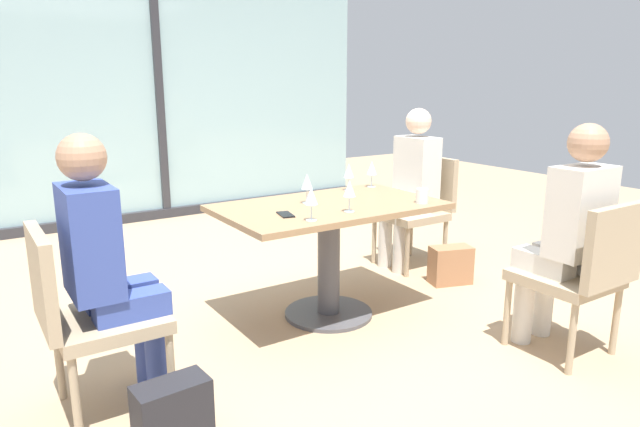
# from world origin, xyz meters

# --- Properties ---
(ground_plane) EXTENTS (12.00, 12.00, 0.00)m
(ground_plane) POSITION_xyz_m (0.00, 0.00, 0.00)
(ground_plane) COLOR tan
(window_wall_backdrop) EXTENTS (4.87, 0.10, 2.70)m
(window_wall_backdrop) POSITION_xyz_m (0.00, 3.20, 1.21)
(window_wall_backdrop) COLOR #94B7BC
(window_wall_backdrop) RESTS_ON ground_plane
(dining_table_main) EXTENTS (1.35, 0.81, 0.73)m
(dining_table_main) POSITION_xyz_m (0.00, 0.00, 0.54)
(dining_table_main) COLOR #997551
(dining_table_main) RESTS_ON ground_plane
(chair_side_end) EXTENTS (0.50, 0.46, 0.87)m
(chair_side_end) POSITION_xyz_m (-1.50, -0.31, 0.50)
(chair_side_end) COLOR tan
(chair_side_end) RESTS_ON ground_plane
(chair_far_right) EXTENTS (0.50, 0.46, 0.87)m
(chair_far_right) POSITION_xyz_m (1.20, 0.47, 0.50)
(chair_far_right) COLOR tan
(chair_far_right) RESTS_ON ground_plane
(chair_front_right) EXTENTS (0.46, 0.50, 0.87)m
(chair_front_right) POSITION_xyz_m (0.81, -1.19, 0.50)
(chair_front_right) COLOR tan
(chair_front_right) RESTS_ON ground_plane
(person_side_end) EXTENTS (0.39, 0.34, 1.26)m
(person_side_end) POSITION_xyz_m (-1.39, -0.31, 0.70)
(person_side_end) COLOR #384C9E
(person_side_end) RESTS_ON ground_plane
(person_far_right) EXTENTS (0.39, 0.34, 1.26)m
(person_far_right) POSITION_xyz_m (1.09, 0.47, 0.70)
(person_far_right) COLOR silver
(person_far_right) RESTS_ON ground_plane
(person_front_right) EXTENTS (0.34, 0.39, 1.26)m
(person_front_right) POSITION_xyz_m (0.81, -1.08, 0.70)
(person_front_right) COLOR silver
(person_front_right) RESTS_ON ground_plane
(wine_glass_0) EXTENTS (0.07, 0.07, 0.18)m
(wine_glass_0) POSITION_xyz_m (-0.10, 0.09, 0.86)
(wine_glass_0) COLOR silver
(wine_glass_0) RESTS_ON dining_table_main
(wine_glass_1) EXTENTS (0.07, 0.07, 0.18)m
(wine_glass_1) POSITION_xyz_m (-0.32, -0.30, 0.86)
(wine_glass_1) COLOR silver
(wine_glass_1) RESTS_ON dining_table_main
(wine_glass_2) EXTENTS (0.07, 0.07, 0.18)m
(wine_glass_2) POSITION_xyz_m (0.57, 0.30, 0.86)
(wine_glass_2) COLOR silver
(wine_glass_2) RESTS_ON dining_table_main
(wine_glass_3) EXTENTS (0.07, 0.07, 0.18)m
(wine_glass_3) POSITION_xyz_m (-0.02, -0.24, 0.86)
(wine_glass_3) COLOR silver
(wine_glass_3) RESTS_ON dining_table_main
(wine_glass_4) EXTENTS (0.07, 0.07, 0.18)m
(wine_glass_4) POSITION_xyz_m (0.36, 0.29, 0.86)
(wine_glass_4) COLOR silver
(wine_glass_4) RESTS_ON dining_table_main
(coffee_cup) EXTENTS (0.08, 0.08, 0.09)m
(coffee_cup) POSITION_xyz_m (0.49, -0.29, 0.78)
(coffee_cup) COLOR white
(coffee_cup) RESTS_ON dining_table_main
(cell_phone_on_table) EXTENTS (0.10, 0.16, 0.01)m
(cell_phone_on_table) POSITION_xyz_m (-0.37, -0.11, 0.73)
(cell_phone_on_table) COLOR black
(cell_phone_on_table) RESTS_ON dining_table_main
(handbag_0) EXTENTS (0.31, 0.18, 0.28)m
(handbag_0) POSITION_xyz_m (-1.27, -0.74, 0.14)
(handbag_0) COLOR #232328
(handbag_0) RESTS_ON ground_plane
(handbag_1) EXTENTS (0.33, 0.25, 0.28)m
(handbag_1) POSITION_xyz_m (1.08, -0.01, 0.14)
(handbag_1) COLOR #A3704C
(handbag_1) RESTS_ON ground_plane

